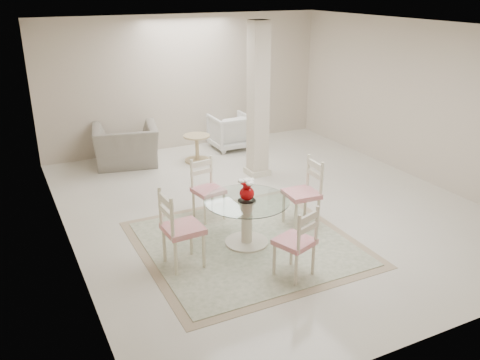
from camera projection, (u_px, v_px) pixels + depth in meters
name	position (u px, v px, depth m)	size (l,w,h in m)	color
ground	(268.00, 205.00, 8.00)	(7.00, 7.00, 0.00)	silver
room_shell	(271.00, 87.00, 7.32)	(6.02, 7.02, 2.71)	beige
column	(258.00, 101.00, 8.79)	(0.30, 0.30, 2.70)	beige
area_rug	(247.00, 243.00, 6.80)	(2.76, 2.76, 0.02)	tan
dining_table	(247.00, 222.00, 6.69)	(1.11, 1.11, 0.64)	beige
red_vase	(247.00, 190.00, 6.52)	(0.23, 0.21, 0.30)	#AB0508
dining_chair_east	(306.00, 188.00, 7.13)	(0.46, 0.46, 1.10)	beige
dining_chair_north	(206.00, 185.00, 7.39)	(0.45, 0.45, 1.00)	#F4EBC9
dining_chair_west	(177.00, 224.00, 6.05)	(0.47, 0.47, 1.12)	#F2EBC7
dining_chair_south	(299.00, 238.00, 5.85)	(0.51, 0.51, 1.00)	beige
recliner_taupe	(126.00, 146.00, 9.61)	(1.18, 1.03, 0.77)	gray
armchair_white	(230.00, 131.00, 10.60)	(0.77, 0.80, 0.72)	white
side_table	(197.00, 149.00, 9.85)	(0.51, 0.51, 0.53)	#CCB67D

